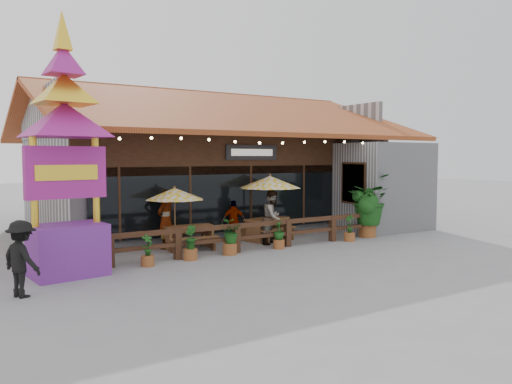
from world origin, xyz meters
TOP-DOWN VIEW (x-y plane):
  - ground at (0.00, 0.00)m, footprint 100.00×100.00m
  - restaurant_building at (0.26, 6.61)m, footprint 15.50×14.73m
  - patio_railing at (-2.25, -0.27)m, footprint 10.00×2.60m
  - umbrella_left at (-3.94, 1.01)m, footprint 2.05×2.05m
  - umbrella_right at (-0.26, 0.92)m, footprint 2.29×2.29m
  - picnic_table_left at (-3.51, 0.84)m, footprint 1.80×1.61m
  - picnic_table_right at (-0.35, 0.97)m, footprint 1.99×1.83m
  - thai_sign_tower at (-7.68, -0.87)m, footprint 2.92×2.92m
  - tropical_plant at (3.29, -0.45)m, footprint 2.28×2.29m
  - diner_a at (-4.12, 1.34)m, footprint 0.85×0.76m
  - diner_b at (-0.65, 0.17)m, footprint 1.15×1.10m
  - diner_c at (-1.43, 1.51)m, footprint 0.93×0.67m
  - pedestrian at (-8.94, -2.37)m, footprint 1.04×1.24m
  - planter_a at (-5.58, -0.90)m, footprint 0.37×0.37m
  - planter_b at (-4.22, -0.77)m, footprint 0.42×0.42m
  - planter_c at (-2.84, -0.68)m, footprint 0.86×0.87m
  - planter_d at (-0.97, -0.67)m, footprint 0.46×0.46m
  - planter_e at (2.01, -0.84)m, footprint 0.39×0.39m

SIDE VIEW (x-z plane):
  - ground at x=0.00m, z-range 0.00..0.00m
  - planter_a at x=-5.58m, z-range -0.07..0.83m
  - planter_e at x=2.01m, z-range -0.08..0.89m
  - planter_d at x=-0.97m, z-range -0.02..0.90m
  - planter_b at x=-4.22m, z-range -0.05..0.97m
  - picnic_table_left at x=-3.51m, z-range 0.14..0.91m
  - picnic_table_right at x=-0.35m, z-range 0.14..0.94m
  - planter_c at x=-2.84m, z-range 0.07..1.15m
  - patio_railing at x=-2.25m, z-range 0.15..1.07m
  - diner_c at x=-1.43m, z-range 0.00..1.46m
  - pedestrian at x=-8.94m, z-range 0.00..1.67m
  - diner_b at x=-0.65m, z-range 0.00..1.88m
  - diner_a at x=-4.12m, z-range 0.00..1.96m
  - tropical_plant at x=3.29m, z-range 0.17..2.57m
  - umbrella_left at x=-3.94m, z-range 0.78..2.87m
  - umbrella_right at x=-0.26m, z-range 0.90..3.32m
  - restaurant_building at x=0.26m, z-range -0.84..5.25m
  - thai_sign_tower at x=-7.68m, z-range 0.20..7.35m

